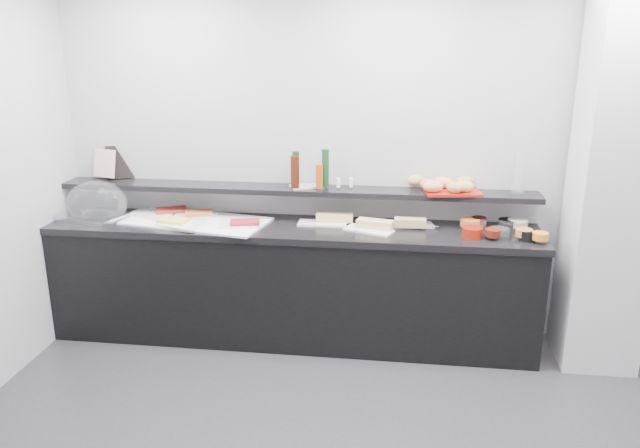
# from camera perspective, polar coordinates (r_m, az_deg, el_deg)

# --- Properties ---
(back_wall) EXTENTS (5.00, 0.02, 2.70)m
(back_wall) POSITION_cam_1_polar(r_m,az_deg,el_deg) (4.71, 6.36, 5.82)
(back_wall) COLOR #AAABB1
(back_wall) RESTS_ON ground
(column) EXTENTS (0.50, 0.50, 2.70)m
(column) POSITION_cam_1_polar(r_m,az_deg,el_deg) (4.58, 25.37, 3.97)
(column) COLOR silver
(column) RESTS_ON ground
(buffet_cabinet) EXTENTS (3.60, 0.60, 0.85)m
(buffet_cabinet) POSITION_cam_1_polar(r_m,az_deg,el_deg) (4.76, -2.60, -5.64)
(buffet_cabinet) COLOR black
(buffet_cabinet) RESTS_ON ground
(counter_top) EXTENTS (3.62, 0.62, 0.05)m
(counter_top) POSITION_cam_1_polar(r_m,az_deg,el_deg) (4.60, -2.68, -0.46)
(counter_top) COLOR black
(counter_top) RESTS_ON buffet_cabinet
(wall_shelf) EXTENTS (3.60, 0.25, 0.04)m
(wall_shelf) POSITION_cam_1_polar(r_m,az_deg,el_deg) (4.70, -2.35, 3.14)
(wall_shelf) COLOR black
(wall_shelf) RESTS_ON back_wall
(cloche_base) EXTENTS (0.54, 0.44, 0.04)m
(cloche_base) POSITION_cam_1_polar(r_m,az_deg,el_deg) (5.05, -20.03, 0.63)
(cloche_base) COLOR silver
(cloche_base) RESTS_ON counter_top
(cloche_dome) EXTENTS (0.50, 0.38, 0.34)m
(cloche_dome) POSITION_cam_1_polar(r_m,az_deg,el_deg) (5.02, -19.72, 1.82)
(cloche_dome) COLOR silver
(cloche_dome) RESTS_ON cloche_base
(linen_runner) EXTENTS (1.13, 0.69, 0.01)m
(linen_runner) POSITION_cam_1_polar(r_m,az_deg,el_deg) (4.77, -11.23, 0.26)
(linen_runner) COLOR white
(linen_runner) RESTS_ON counter_top
(platter_meat_a) EXTENTS (0.37, 0.30, 0.01)m
(platter_meat_a) POSITION_cam_1_polar(r_m,az_deg,el_deg) (4.98, -15.26, 0.87)
(platter_meat_a) COLOR white
(platter_meat_a) RESTS_ON linen_runner
(food_meat_a) EXTENTS (0.27, 0.22, 0.02)m
(food_meat_a) POSITION_cam_1_polar(r_m,az_deg,el_deg) (4.98, -13.46, 1.25)
(food_meat_a) COLOR maroon
(food_meat_a) RESTS_ON platter_meat_a
(platter_salmon) EXTENTS (0.32, 0.26, 0.01)m
(platter_salmon) POSITION_cam_1_polar(r_m,az_deg,el_deg) (4.88, -11.24, 0.84)
(platter_salmon) COLOR silver
(platter_salmon) RESTS_ON linen_runner
(food_salmon) EXTENTS (0.24, 0.19, 0.02)m
(food_salmon) POSITION_cam_1_polar(r_m,az_deg,el_deg) (4.86, -11.02, 0.99)
(food_salmon) COLOR #C85829
(food_salmon) RESTS_ON platter_salmon
(platter_cheese) EXTENTS (0.40, 0.33, 0.01)m
(platter_cheese) POSITION_cam_1_polar(r_m,az_deg,el_deg) (4.67, -12.46, 0.00)
(platter_cheese) COLOR white
(platter_cheese) RESTS_ON linen_runner
(food_cheese) EXTENTS (0.23, 0.16, 0.02)m
(food_cheese) POSITION_cam_1_polar(r_m,az_deg,el_deg) (4.70, -13.27, 0.30)
(food_cheese) COLOR #E8D55A
(food_cheese) RESTS_ON platter_cheese
(platter_meat_b) EXTENTS (0.33, 0.25, 0.01)m
(platter_meat_b) POSITION_cam_1_polar(r_m,az_deg,el_deg) (4.59, -7.32, 0.01)
(platter_meat_b) COLOR white
(platter_meat_b) RESTS_ON linen_runner
(food_meat_b) EXTENTS (0.23, 0.17, 0.02)m
(food_meat_b) POSITION_cam_1_polar(r_m,az_deg,el_deg) (4.57, -6.88, 0.16)
(food_meat_b) COLOR maroon
(food_meat_b) RESTS_ON platter_meat_b
(sandwich_plate_left) EXTENTS (0.36, 0.15, 0.01)m
(sandwich_plate_left) POSITION_cam_1_polar(r_m,az_deg,el_deg) (4.62, 0.23, 0.05)
(sandwich_plate_left) COLOR white
(sandwich_plate_left) RESTS_ON counter_top
(sandwich_food_left) EXTENTS (0.28, 0.13, 0.06)m
(sandwich_food_left) POSITION_cam_1_polar(r_m,az_deg,el_deg) (4.64, 1.34, 0.63)
(sandwich_food_left) COLOR #DCAE73
(sandwich_food_left) RESTS_ON sandwich_plate_left
(tongs_left) EXTENTS (0.14, 0.09, 0.01)m
(tongs_left) POSITION_cam_1_polar(r_m,az_deg,el_deg) (4.61, -1.10, 0.17)
(tongs_left) COLOR silver
(tongs_left) RESTS_ON sandwich_plate_left
(sandwich_plate_mid) EXTENTS (0.38, 0.27, 0.01)m
(sandwich_plate_mid) POSITION_cam_1_polar(r_m,az_deg,el_deg) (4.47, 4.48, -0.58)
(sandwich_plate_mid) COLOR white
(sandwich_plate_mid) RESTS_ON counter_top
(sandwich_food_mid) EXTENTS (0.28, 0.15, 0.06)m
(sandwich_food_mid) POSITION_cam_1_polar(r_m,az_deg,el_deg) (4.49, 5.05, -0.01)
(sandwich_food_mid) COLOR tan
(sandwich_food_mid) RESTS_ON sandwich_plate_mid
(tongs_mid) EXTENTS (0.16, 0.02, 0.01)m
(tongs_mid) POSITION_cam_1_polar(r_m,az_deg,el_deg) (4.43, 4.22, -0.60)
(tongs_mid) COLOR silver
(tongs_mid) RESTS_ON sandwich_plate_mid
(sandwich_plate_right) EXTENTS (0.38, 0.21, 0.01)m
(sandwich_plate_right) POSITION_cam_1_polar(r_m,az_deg,el_deg) (4.63, 8.13, -0.09)
(sandwich_plate_right) COLOR silver
(sandwich_plate_right) RESTS_ON counter_top
(sandwich_food_right) EXTENTS (0.23, 0.09, 0.06)m
(sandwich_food_right) POSITION_cam_1_polar(r_m,az_deg,el_deg) (4.56, 8.24, 0.14)
(sandwich_food_right) COLOR tan
(sandwich_food_right) RESTS_ON sandwich_plate_right
(tongs_right) EXTENTS (0.16, 0.01, 0.01)m
(tongs_right) POSITION_cam_1_polar(r_m,az_deg,el_deg) (4.58, 9.79, -0.19)
(tongs_right) COLOR #B7B8BE
(tongs_right) RESTS_ON sandwich_plate_right
(bowl_glass_fruit) EXTENTS (0.23, 0.23, 0.07)m
(bowl_glass_fruit) POSITION_cam_1_polar(r_m,az_deg,el_deg) (4.61, 13.85, -0.15)
(bowl_glass_fruit) COLOR white
(bowl_glass_fruit) RESTS_ON counter_top
(fill_glass_fruit) EXTENTS (0.14, 0.14, 0.05)m
(fill_glass_fruit) POSITION_cam_1_polar(r_m,az_deg,el_deg) (4.64, 13.55, 0.14)
(fill_glass_fruit) COLOR orange
(fill_glass_fruit) RESTS_ON bowl_glass_fruit
(bowl_black_jam) EXTENTS (0.17, 0.17, 0.07)m
(bowl_black_jam) POSITION_cam_1_polar(r_m,az_deg,el_deg) (4.72, 16.80, 0.01)
(bowl_black_jam) COLOR black
(bowl_black_jam) RESTS_ON counter_top
(fill_black_jam) EXTENTS (0.14, 0.14, 0.05)m
(fill_black_jam) POSITION_cam_1_polar(r_m,az_deg,el_deg) (4.70, 14.32, 0.31)
(fill_black_jam) COLOR #530C0B
(fill_black_jam) RESTS_ON bowl_black_jam
(bowl_glass_cream) EXTENTS (0.24, 0.24, 0.07)m
(bowl_glass_cream) POSITION_cam_1_polar(r_m,az_deg,el_deg) (4.67, 17.21, -0.18)
(bowl_glass_cream) COLOR silver
(bowl_glass_cream) RESTS_ON counter_top
(fill_glass_cream) EXTENTS (0.15, 0.15, 0.05)m
(fill_glass_cream) POSITION_cam_1_polar(r_m,az_deg,el_deg) (4.72, 17.62, 0.11)
(fill_glass_cream) COLOR white
(fill_glass_cream) RESTS_ON bowl_glass_cream
(bowl_red_jam) EXTENTS (0.17, 0.17, 0.07)m
(bowl_red_jam) POSITION_cam_1_polar(r_m,az_deg,el_deg) (4.45, 13.73, -0.74)
(bowl_red_jam) COLOR maroon
(bowl_red_jam) RESTS_ON counter_top
(fill_red_jam) EXTENTS (0.12, 0.12, 0.05)m
(fill_red_jam) POSITION_cam_1_polar(r_m,az_deg,el_deg) (4.44, 15.55, -0.77)
(fill_red_jam) COLOR #59160C
(fill_red_jam) RESTS_ON bowl_red_jam
(bowl_glass_salmon) EXTENTS (0.15, 0.15, 0.07)m
(bowl_glass_salmon) POSITION_cam_1_polar(r_m,az_deg,el_deg) (4.48, 16.06, -0.81)
(bowl_glass_salmon) COLOR white
(bowl_glass_salmon) RESTS_ON counter_top
(fill_glass_salmon) EXTENTS (0.12, 0.12, 0.05)m
(fill_glass_salmon) POSITION_cam_1_polar(r_m,az_deg,el_deg) (4.50, 18.15, -0.75)
(fill_glass_salmon) COLOR #CC7631
(fill_glass_salmon) RESTS_ON bowl_glass_salmon
(bowl_black_fruit) EXTENTS (0.12, 0.12, 0.07)m
(bowl_black_fruit) POSITION_cam_1_polar(r_m,az_deg,el_deg) (4.49, 18.46, -1.00)
(bowl_black_fruit) COLOR black
(bowl_black_fruit) RESTS_ON counter_top
(fill_black_fruit) EXTENTS (0.14, 0.14, 0.05)m
(fill_black_fruit) POSITION_cam_1_polar(r_m,az_deg,el_deg) (4.46, 19.50, -1.05)
(fill_black_fruit) COLOR orange
(fill_black_fruit) RESTS_ON bowl_black_fruit
(framed_print) EXTENTS (0.24, 0.15, 0.26)m
(framed_print) POSITION_cam_1_polar(r_m,az_deg,el_deg) (5.21, -17.72, 5.41)
(framed_print) COLOR black
(framed_print) RESTS_ON wall_shelf
(print_art) EXTENTS (0.21, 0.11, 0.22)m
(print_art) POSITION_cam_1_polar(r_m,az_deg,el_deg) (5.20, -19.10, 5.26)
(print_art) COLOR beige
(print_art) RESTS_ON framed_print
(condiment_tray) EXTENTS (0.28, 0.23, 0.01)m
(condiment_tray) POSITION_cam_1_polar(r_m,az_deg,el_deg) (4.69, -1.23, 3.47)
(condiment_tray) COLOR silver
(condiment_tray) RESTS_ON wall_shelf
(bottle_green_a) EXTENTS (0.06, 0.06, 0.26)m
(bottle_green_a) POSITION_cam_1_polar(r_m,az_deg,el_deg) (4.66, -2.22, 5.08)
(bottle_green_a) COLOR #0F3715
(bottle_green_a) RESTS_ON condiment_tray
(bottle_brown) EXTENTS (0.08, 0.08, 0.24)m
(bottle_brown) POSITION_cam_1_polar(r_m,az_deg,el_deg) (4.60, -2.30, 4.79)
(bottle_brown) COLOR #3E160B
(bottle_brown) RESTS_ON condiment_tray
(bottle_green_b) EXTENTS (0.07, 0.07, 0.28)m
(bottle_green_b) POSITION_cam_1_polar(r_m,az_deg,el_deg) (4.64, 0.49, 5.15)
(bottle_green_b) COLOR #113E1C
(bottle_green_b) RESTS_ON condiment_tray
(bottle_hot) EXTENTS (0.05, 0.05, 0.18)m
(bottle_hot) POSITION_cam_1_polar(r_m,az_deg,el_deg) (4.59, -0.06, 4.38)
(bottle_hot) COLOR #C7420E
(bottle_hot) RESTS_ON condiment_tray
(shaker_salt) EXTENTS (0.03, 0.03, 0.07)m
(shaker_salt) POSITION_cam_1_polar(r_m,az_deg,el_deg) (4.63, 1.68, 3.80)
(shaker_salt) COLOR white
(shaker_salt) RESTS_ON condiment_tray
(shaker_pepper) EXTENTS (0.04, 0.04, 0.07)m
(shaker_pepper) POSITION_cam_1_polar(r_m,az_deg,el_deg) (4.64, 2.87, 3.81)
(shaker_pepper) COLOR white
(shaker_pepper) RESTS_ON condiment_tray
(bread_tray) EXTENTS (0.43, 0.33, 0.02)m
(bread_tray) POSITION_cam_1_polar(r_m,az_deg,el_deg) (4.63, 11.95, 2.95)
(bread_tray) COLOR maroon
(bread_tray) RESTS_ON wall_shelf
(bread_roll_nw) EXTENTS (0.14, 0.12, 0.08)m
(bread_roll_nw) POSITION_cam_1_polar(r_m,az_deg,el_deg) (4.69, 8.74, 3.95)
(bread_roll_nw) COLOR #BD8D48
(bread_roll_nw) RESTS_ON bread_tray
(bread_roll_n) EXTENTS (0.13, 0.09, 0.08)m
(bread_roll_n) POSITION_cam_1_polar(r_m,az_deg,el_deg) (4.69, 11.04, 3.82)
(bread_roll_n) COLOR #AD7B42
(bread_roll_n) RESTS_ON bread_tray
(bread_roll_ne) EXTENTS (0.16, 0.13, 0.08)m
(bread_roll_ne) POSITION_cam_1_polar(r_m,az_deg,el_deg) (4.72, 13.08, 3.79)
(bread_roll_ne) COLOR tan
(bread_roll_ne) RESTS_ON bread_tray
(bread_roll_sw) EXTENTS (0.17, 0.13, 0.08)m
(bread_roll_sw) POSITION_cam_1_polar(r_m,az_deg,el_deg) (4.52, 10.30, 3.38)
(bread_roll_sw) COLOR tan
(bread_roll_sw) RESTS_ON bread_tray
(bread_roll_s) EXTENTS (0.14, 0.11, 0.08)m
(bread_roll_s) POSITION_cam_1_polar(r_m,az_deg,el_deg) (4.53, 12.20, 3.29)
(bread_roll_s) COLOR #CF854F
(bread_roll_s) RESTS_ON bread_tray
(bread_roll_se) EXTENTS (0.14, 0.09, 0.08)m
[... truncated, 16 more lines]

